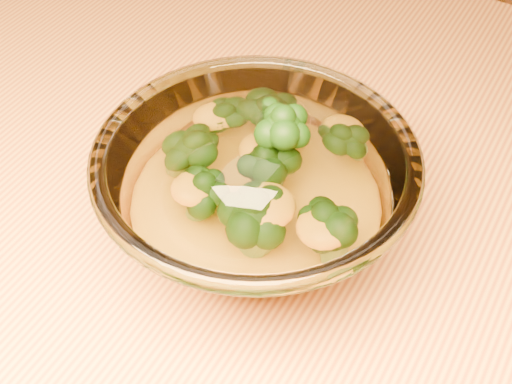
% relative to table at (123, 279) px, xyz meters
% --- Properties ---
extents(table, '(1.20, 0.80, 0.75)m').
position_rel_table_xyz_m(table, '(0.00, 0.00, 0.00)').
color(table, '#B78037').
rests_on(table, ground).
extents(glass_bowl, '(0.20, 0.20, 0.09)m').
position_rel_table_xyz_m(glass_bowl, '(0.12, 0.02, 0.15)').
color(glass_bowl, white).
rests_on(glass_bowl, table).
extents(cheese_sauce, '(0.12, 0.12, 0.03)m').
position_rel_table_xyz_m(cheese_sauce, '(0.12, 0.02, 0.13)').
color(cheese_sauce, '#F2AF14').
rests_on(cheese_sauce, glass_bowl).
extents(broccoli_heap, '(0.13, 0.13, 0.07)m').
position_rel_table_xyz_m(broccoli_heap, '(0.11, 0.03, 0.16)').
color(broccoli_heap, black).
rests_on(broccoli_heap, cheese_sauce).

